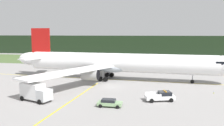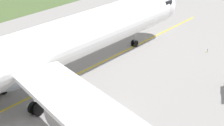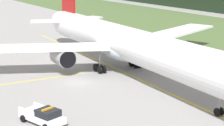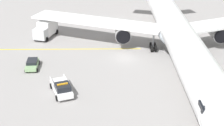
% 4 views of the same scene
% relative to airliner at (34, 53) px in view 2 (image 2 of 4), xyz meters
% --- Properties ---
extents(ground, '(320.00, 320.00, 0.00)m').
position_rel_airliner_xyz_m(ground, '(0.14, -8.35, -4.55)').
color(ground, gray).
extents(taxiway_centerline_main, '(79.36, 3.46, 0.01)m').
position_rel_airliner_xyz_m(taxiway_centerline_main, '(0.78, -0.03, -4.55)').
color(taxiway_centerline_main, yellow).
rests_on(taxiway_centerline_main, ground).
extents(airliner, '(58.94, 51.67, 13.90)m').
position_rel_airliner_xyz_m(airliner, '(0.00, 0.00, 0.00)').
color(airliner, white).
rests_on(airliner, ground).
extents(taxiway_edge_light_east, '(0.12, 0.12, 0.44)m').
position_rel_airliner_xyz_m(taxiway_edge_light_east, '(22.69, -10.57, -4.31)').
color(taxiway_edge_light_east, yellow).
rests_on(taxiway_edge_light_east, ground).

